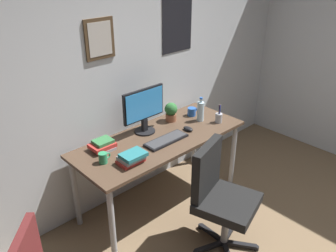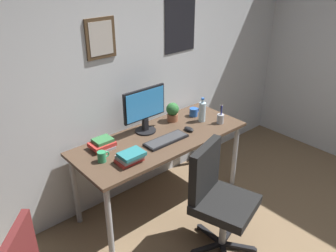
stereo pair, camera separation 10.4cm
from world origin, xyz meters
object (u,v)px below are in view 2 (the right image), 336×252
at_px(computer_mouse, 189,129).
at_px(pen_cup, 220,118).
at_px(monitor, 145,108).
at_px(water_bottle, 202,112).
at_px(potted_plant, 172,111).
at_px(book_stack_left, 103,144).
at_px(office_chair, 217,195).
at_px(keyboard, 166,140).
at_px(coffee_mug_near, 194,112).
at_px(book_stack_right, 130,157).
at_px(coffee_mug_far, 102,157).

distance_m(computer_mouse, pen_cup, 0.37).
bearing_deg(monitor, water_bottle, -19.24).
height_order(potted_plant, pen_cup, pen_cup).
relative_size(water_bottle, book_stack_left, 1.22).
height_order(office_chair, book_stack_left, office_chair).
xyz_separation_m(keyboard, coffee_mug_near, (0.58, 0.23, 0.03)).
bearing_deg(coffee_mug_near, book_stack_right, -163.88).
relative_size(computer_mouse, water_bottle, 0.44).
bearing_deg(book_stack_left, book_stack_right, -81.32).
height_order(office_chair, potted_plant, office_chair).
bearing_deg(water_bottle, office_chair, -127.69).
xyz_separation_m(keyboard, book_stack_left, (-0.50, 0.27, 0.03)).
bearing_deg(book_stack_right, book_stack_left, 98.68).
distance_m(book_stack_left, book_stack_right, 0.35).
height_order(monitor, water_bottle, monitor).
bearing_deg(computer_mouse, water_bottle, 15.53).
xyz_separation_m(office_chair, monitor, (-0.01, 0.93, 0.46)).
xyz_separation_m(water_bottle, book_stack_left, (-1.05, 0.19, -0.06)).
xyz_separation_m(keyboard, book_stack_right, (-0.45, -0.07, 0.04)).
relative_size(office_chair, water_bottle, 3.76).
height_order(keyboard, coffee_mug_near, coffee_mug_near).
relative_size(computer_mouse, coffee_mug_far, 1.01).
distance_m(office_chair, keyboard, 0.69).
bearing_deg(coffee_mug_near, potted_plant, 166.61).
height_order(office_chair, coffee_mug_near, office_chair).
bearing_deg(monitor, potted_plant, 0.43).
height_order(keyboard, potted_plant, potted_plant).
bearing_deg(potted_plant, office_chair, -110.16).
xyz_separation_m(pen_cup, book_stack_left, (-1.16, 0.35, -0.01)).
height_order(monitor, coffee_mug_near, monitor).
height_order(office_chair, keyboard, office_chair).
distance_m(keyboard, coffee_mug_far, 0.63).
bearing_deg(computer_mouse, coffee_mug_far, 175.24).
distance_m(keyboard, potted_plant, 0.45).
xyz_separation_m(office_chair, keyboard, (0.01, 0.65, 0.24)).
relative_size(computer_mouse, pen_cup, 0.55).
height_order(computer_mouse, potted_plant, potted_plant).
xyz_separation_m(computer_mouse, pen_cup, (0.35, -0.09, 0.04)).
bearing_deg(office_chair, water_bottle, 52.31).
bearing_deg(potted_plant, book_stack_left, -179.09).
bearing_deg(potted_plant, monitor, -179.57).
height_order(coffee_mug_far, book_stack_left, coffee_mug_far).
relative_size(potted_plant, pen_cup, 0.98).
distance_m(coffee_mug_near, coffee_mug_far, 1.20).
bearing_deg(water_bottle, pen_cup, -56.50).
bearing_deg(coffee_mug_near, keyboard, -158.63).
xyz_separation_m(office_chair, potted_plant, (0.34, 0.93, 0.33)).
bearing_deg(monitor, keyboard, -85.64).
distance_m(monitor, computer_mouse, 0.47).
distance_m(potted_plant, pen_cup, 0.49).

